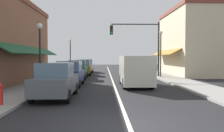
# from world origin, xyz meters

# --- Properties ---
(ground_plane) EXTENTS (80.00, 80.00, 0.00)m
(ground_plane) POSITION_xyz_m (0.00, 18.00, 0.00)
(ground_plane) COLOR black
(sidewalk_left) EXTENTS (2.60, 56.00, 0.12)m
(sidewalk_left) POSITION_xyz_m (-5.50, 18.00, 0.06)
(sidewalk_left) COLOR gray
(sidewalk_left) RESTS_ON ground
(sidewalk_right) EXTENTS (2.60, 56.00, 0.12)m
(sidewalk_right) POSITION_xyz_m (5.50, 18.00, 0.06)
(sidewalk_right) COLOR gray
(sidewalk_right) RESTS_ON ground
(lane_center_stripe) EXTENTS (0.14, 52.00, 0.01)m
(lane_center_stripe) POSITION_xyz_m (0.00, 18.00, 0.00)
(lane_center_stripe) COLOR silver
(lane_center_stripe) RESTS_ON ground
(storefront_right_block) EXTENTS (5.50, 10.20, 7.44)m
(storefront_right_block) POSITION_xyz_m (8.89, 20.00, 3.72)
(storefront_right_block) COLOR beige
(storefront_right_block) RESTS_ON ground
(parked_car_nearest_left) EXTENTS (1.81, 4.11, 1.77)m
(parked_car_nearest_left) POSITION_xyz_m (-3.11, 5.14, 0.88)
(parked_car_nearest_left) COLOR #4C5156
(parked_car_nearest_left) RESTS_ON ground
(parked_car_second_left) EXTENTS (1.82, 4.12, 1.77)m
(parked_car_second_left) POSITION_xyz_m (-3.16, 10.15, 0.88)
(parked_car_second_left) COLOR navy
(parked_car_second_left) RESTS_ON ground
(parked_car_third_left) EXTENTS (1.85, 4.13, 1.77)m
(parked_car_third_left) POSITION_xyz_m (-3.26, 15.65, 0.88)
(parked_car_third_left) COLOR #0F4C33
(parked_car_third_left) RESTS_ON ground
(parked_car_far_left) EXTENTS (1.85, 4.13, 1.77)m
(parked_car_far_left) POSITION_xyz_m (-3.09, 20.17, 0.88)
(parked_car_far_left) COLOR brown
(parked_car_far_left) RESTS_ON ground
(parked_car_distant_left) EXTENTS (1.85, 4.13, 1.77)m
(parked_car_distant_left) POSITION_xyz_m (-3.10, 25.43, 0.88)
(parked_car_distant_left) COLOR silver
(parked_car_distant_left) RESTS_ON ground
(van_in_lane) EXTENTS (2.03, 5.19, 2.12)m
(van_in_lane) POSITION_xyz_m (1.46, 9.89, 1.15)
(van_in_lane) COLOR beige
(van_in_lane) RESTS_ON ground
(traffic_signal_mast_arm) EXTENTS (5.03, 0.50, 5.60)m
(traffic_signal_mast_arm) POSITION_xyz_m (3.06, 16.99, 3.83)
(traffic_signal_mast_arm) COLOR #333333
(traffic_signal_mast_arm) RESTS_ON ground
(street_lamp_left_near) EXTENTS (0.36, 0.36, 4.20)m
(street_lamp_left_near) POSITION_xyz_m (-4.81, 8.57, 2.88)
(street_lamp_left_near) COLOR black
(street_lamp_left_near) RESTS_ON ground
(street_lamp_right_mid) EXTENTS (0.36, 0.36, 4.63)m
(street_lamp_right_mid) POSITION_xyz_m (4.88, 16.52, 3.14)
(street_lamp_right_mid) COLOR black
(street_lamp_right_mid) RESTS_ON ground
(street_lamp_left_far) EXTENTS (0.36, 0.36, 4.47)m
(street_lamp_left_far) POSITION_xyz_m (-5.12, 24.19, 3.04)
(street_lamp_left_far) COLOR black
(street_lamp_left_far) RESTS_ON ground
(fire_hydrant) EXTENTS (0.22, 0.22, 0.87)m
(fire_hydrant) POSITION_xyz_m (-4.92, 3.01, 0.55)
(fire_hydrant) COLOR red
(fire_hydrant) RESTS_ON ground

